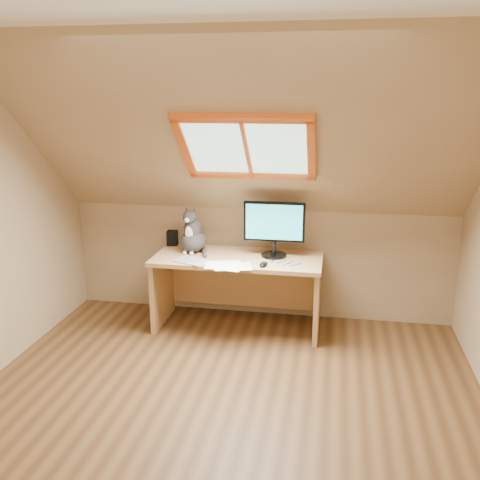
# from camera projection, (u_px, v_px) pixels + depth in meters

# --- Properties ---
(ground) EXTENTS (3.50, 3.50, 0.00)m
(ground) POSITION_uv_depth(u_px,v_px,m) (219.00, 418.00, 3.43)
(ground) COLOR brown
(ground) RESTS_ON ground
(room_shell) EXTENTS (3.52, 3.52, 2.41)m
(room_shell) POSITION_uv_depth(u_px,v_px,m) (213.00, 202.00, 2.96)
(room_shell) COLOR tan
(room_shell) RESTS_ON ground
(desk) EXTENTS (1.44, 0.63, 0.66)m
(desk) POSITION_uv_depth(u_px,v_px,m) (239.00, 277.00, 4.71)
(desk) COLOR tan
(desk) RESTS_ON ground
(monitor) EXTENTS (0.52, 0.22, 0.48)m
(monitor) POSITION_uv_depth(u_px,v_px,m) (274.00, 225.00, 4.52)
(monitor) COLOR black
(monitor) RESTS_ON desk
(cat) EXTENTS (0.27, 0.31, 0.42)m
(cat) POSITION_uv_depth(u_px,v_px,m) (193.00, 236.00, 4.69)
(cat) COLOR #3E3A37
(cat) RESTS_ON desk
(desk_speaker) EXTENTS (0.11, 0.11, 0.14)m
(desk_speaker) POSITION_uv_depth(u_px,v_px,m) (172.00, 238.00, 4.92)
(desk_speaker) COLOR black
(desk_speaker) RESTS_ON desk
(graphics_tablet) EXTENTS (0.31, 0.27, 0.01)m
(graphics_tablet) POSITION_uv_depth(u_px,v_px,m) (191.00, 261.00, 4.46)
(graphics_tablet) COLOR #B2B2B7
(graphics_tablet) RESTS_ON desk
(mouse) EXTENTS (0.09, 0.12, 0.03)m
(mouse) POSITION_uv_depth(u_px,v_px,m) (263.00, 264.00, 4.33)
(mouse) COLOR black
(mouse) RESTS_ON desk
(papers) EXTENTS (0.35, 0.30, 0.01)m
(papers) POSITION_uv_depth(u_px,v_px,m) (232.00, 266.00, 4.34)
(papers) COLOR white
(papers) RESTS_ON desk
(cables) EXTENTS (0.51, 0.26, 0.01)m
(cables) POSITION_uv_depth(u_px,v_px,m) (273.00, 262.00, 4.42)
(cables) COLOR silver
(cables) RESTS_ON desk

